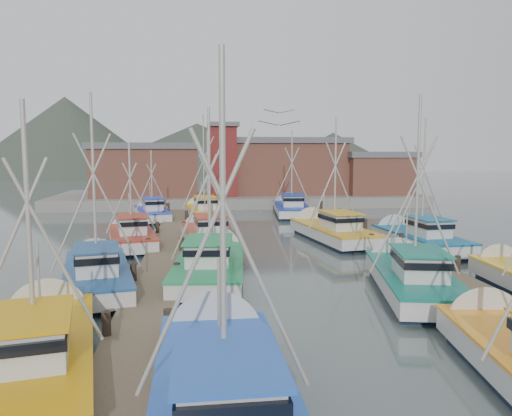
{
  "coord_description": "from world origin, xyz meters",
  "views": [
    {
      "loc": [
        -4.95,
        -25.27,
        6.4
      ],
      "look_at": [
        -1.06,
        8.06,
        2.6
      ],
      "focal_mm": 35.0,
      "sensor_mm": 36.0,
      "label": 1
    }
  ],
  "objects": [
    {
      "name": "boat_9",
      "position": [
        4.5,
        9.58,
        0.68
      ],
      "size": [
        4.63,
        10.49,
        9.74
      ],
      "rotation": [
        0.0,
        0.0,
        0.15
      ],
      "color": "#102037",
      "rests_on": "ground"
    },
    {
      "name": "boat_5",
      "position": [
        4.66,
        -3.91,
        0.68
      ],
      "size": [
        4.76,
        9.99,
        9.69
      ],
      "rotation": [
        0.0,
        0.0,
        -0.2
      ],
      "color": "#102037",
      "rests_on": "ground"
    },
    {
      "name": "shed_center",
      "position": [
        6.0,
        37.0,
        4.69
      ],
      "size": [
        14.84,
        9.54,
        6.9
      ],
      "color": "brown",
      "rests_on": "quay"
    },
    {
      "name": "shed_left",
      "position": [
        -11.0,
        35.0,
        4.34
      ],
      "size": [
        12.72,
        8.48,
        6.2
      ],
      "color": "brown",
      "rests_on": "quay"
    },
    {
      "name": "boat_13",
      "position": [
        4.38,
        24.17,
        0.68
      ],
      "size": [
        4.08,
        10.22,
        9.41
      ],
      "rotation": [
        0.0,
        0.0,
        -0.1
      ],
      "color": "#102037",
      "rests_on": "ground"
    },
    {
      "name": "boat_10",
      "position": [
        -9.55,
        9.05,
        0.68
      ],
      "size": [
        4.37,
        9.28,
        7.77
      ],
      "rotation": [
        0.0,
        0.0,
        0.19
      ],
      "color": "#102037",
      "rests_on": "ground"
    },
    {
      "name": "gull_far",
      "position": [
        -0.97,
        -0.86,
        8.34
      ],
      "size": [
        1.54,
        0.61,
        0.24
      ],
      "rotation": [
        0.0,
        0.0,
        -0.03
      ],
      "color": "gray",
      "rests_on": "ground"
    },
    {
      "name": "boat_4",
      "position": [
        -4.33,
        0.01,
        0.68
      ],
      "size": [
        4.15,
        10.6,
        9.5
      ],
      "rotation": [
        0.0,
        0.0,
        -0.09
      ],
      "color": "#102037",
      "rests_on": "ground"
    },
    {
      "name": "boat_0",
      "position": [
        -4.43,
        -13.74,
        0.68
      ],
      "size": [
        3.94,
        10.41,
        9.6
      ],
      "rotation": [
        0.0,
        0.0,
        0.01
      ],
      "color": "#102037",
      "rests_on": "ground"
    },
    {
      "name": "boat_12",
      "position": [
        -4.5,
        22.55,
        0.69
      ],
      "size": [
        4.15,
        9.33,
        10.6
      ],
      "rotation": [
        0.0,
        0.0,
        0.14
      ],
      "color": "#102037",
      "rests_on": "ground"
    },
    {
      "name": "shed_right",
      "position": [
        17.0,
        34.0,
        3.84
      ],
      "size": [
        8.48,
        6.36,
        5.2
      ],
      "color": "brown",
      "rests_on": "quay"
    },
    {
      "name": "dock_right",
      "position": [
        7.0,
        4.04,
        0.21
      ],
      "size": [
        2.3,
        46.0,
        1.5
      ],
      "color": "brown",
      "rests_on": "ground"
    },
    {
      "name": "gull_near",
      "position": [
        -2.0,
        -7.22,
        7.4
      ],
      "size": [
        1.55,
        0.64,
        0.24
      ],
      "rotation": [
        0.0,
        0.0,
        -0.2
      ],
      "color": "gray",
      "rests_on": "ground"
    },
    {
      "name": "ground",
      "position": [
        0.0,
        0.0,
        0.0
      ],
      "size": [
        260.0,
        260.0,
        0.0
      ],
      "primitive_type": "plane",
      "color": "#475554",
      "rests_on": "ground"
    },
    {
      "name": "boat_14",
      "position": [
        -9.3,
        21.79,
        0.68
      ],
      "size": [
        4.14,
        8.63,
        7.19
      ],
      "rotation": [
        0.0,
        0.0,
        0.21
      ],
      "color": "#102037",
      "rests_on": "ground"
    },
    {
      "name": "distant_hills",
      "position": [
        -12.76,
        122.59,
        0.0
      ],
      "size": [
        175.0,
        140.0,
        42.0
      ],
      "color": "#3C463A",
      "rests_on": "ground"
    },
    {
      "name": "dock_left",
      "position": [
        -7.0,
        4.04,
        0.21
      ],
      "size": [
        2.3,
        46.0,
        1.5
      ],
      "color": "brown",
      "rests_on": "ground"
    },
    {
      "name": "boat_11",
      "position": [
        9.36,
        5.88,
        0.68
      ],
      "size": [
        3.8,
        9.37,
        9.33
      ],
      "rotation": [
        0.0,
        0.0,
        0.08
      ],
      "color": "#102037",
      "rests_on": "ground"
    },
    {
      "name": "boat_8",
      "position": [
        -4.37,
        8.75,
        0.68
      ],
      "size": [
        3.94,
        9.73,
        8.58
      ],
      "rotation": [
        0.0,
        0.0,
        0.11
      ],
      "color": "#102037",
      "rests_on": "ground"
    },
    {
      "name": "boat_2",
      "position": [
        -9.62,
        -10.72,
        0.68
      ],
      "size": [
        4.81,
        10.05,
        8.63
      ],
      "rotation": [
        0.0,
        0.0,
        0.2
      ],
      "color": "#102037",
      "rests_on": "ground"
    },
    {
      "name": "quay",
      "position": [
        0.0,
        37.0,
        0.6
      ],
      "size": [
        44.0,
        16.0,
        1.2
      ],
      "primitive_type": "cube",
      "color": "gray",
      "rests_on": "ground"
    },
    {
      "name": "lookout_tower",
      "position": [
        -2.0,
        33.0,
        5.55
      ],
      "size": [
        3.6,
        3.6,
        8.5
      ],
      "color": "maroon",
      "rests_on": "quay"
    },
    {
      "name": "boat_6",
      "position": [
        -9.74,
        -1.62,
        0.69
      ],
      "size": [
        4.56,
        9.44,
        9.79
      ],
      "rotation": [
        0.0,
        0.0,
        0.21
      ],
      "color": "#102037",
      "rests_on": "ground"
    }
  ]
}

